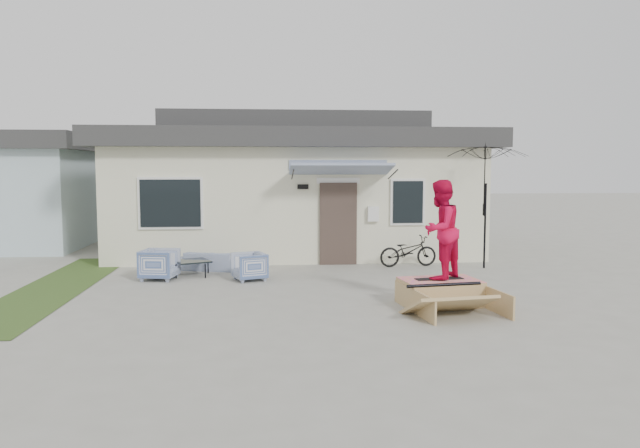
{
  "coord_description": "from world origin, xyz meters",
  "views": [
    {
      "loc": [
        -0.81,
        -10.9,
        2.5
      ],
      "look_at": [
        0.3,
        1.8,
        1.3
      ],
      "focal_mm": 34.14,
      "sensor_mm": 36.0,
      "label": 1
    }
  ],
  "objects": [
    {
      "name": "patio_umbrella",
      "position": [
        4.54,
        3.59,
        1.75
      ],
      "size": [
        2.52,
        2.44,
        2.2
      ],
      "color": "black",
      "rests_on": "ground"
    },
    {
      "name": "armchair_right",
      "position": [
        -1.21,
        2.44,
        0.34
      ],
      "size": [
        0.81,
        0.84,
        0.68
      ],
      "primitive_type": "imported",
      "rotation": [
        0.0,
        0.0,
        -1.22
      ],
      "color": "#3B548E",
      "rests_on": "ground"
    },
    {
      "name": "skateboard",
      "position": [
        2.3,
        -0.21,
        0.48
      ],
      "size": [
        0.9,
        0.33,
        0.05
      ],
      "primitive_type": "cube",
      "rotation": [
        0.0,
        0.0,
        0.13
      ],
      "color": "black",
      "rests_on": "skate_ramp"
    },
    {
      "name": "loveseat",
      "position": [
        -2.19,
        3.92,
        0.3
      ],
      "size": [
        1.58,
        0.84,
        0.59
      ],
      "primitive_type": "imported",
      "rotation": [
        0.0,
        0.0,
        2.87
      ],
      "color": "#3B548E",
      "rests_on": "ground"
    },
    {
      "name": "coffee_table",
      "position": [
        -2.53,
        3.14,
        0.18
      ],
      "size": [
        0.96,
        0.96,
        0.36
      ],
      "primitive_type": "cube",
      "rotation": [
        0.0,
        0.0,
        0.42
      ],
      "color": "black",
      "rests_on": "ground"
    },
    {
      "name": "skate_ramp",
      "position": [
        2.31,
        -0.26,
        0.23
      ],
      "size": [
        1.61,
        2.0,
        0.46
      ],
      "primitive_type": null,
      "rotation": [
        0.0,
        0.0,
        0.14
      ],
      "color": "tan",
      "rests_on": "ground"
    },
    {
      "name": "armchair_left",
      "position": [
        -3.19,
        2.7,
        0.38
      ],
      "size": [
        0.81,
        0.85,
        0.76
      ],
      "primitive_type": "imported",
      "rotation": [
        0.0,
        0.0,
        1.39
      ],
      "color": "#3B548E",
      "rests_on": "ground"
    },
    {
      "name": "grass_strip",
      "position": [
        -5.2,
        2.0,
        0.0
      ],
      "size": [
        1.4,
        8.0,
        0.01
      ],
      "primitive_type": "cube",
      "color": "#2F491C",
      "rests_on": "ground"
    },
    {
      "name": "house",
      "position": [
        0.0,
        7.99,
        1.94
      ],
      "size": [
        10.8,
        8.49,
        4.1
      ],
      "color": "beige",
      "rests_on": "ground"
    },
    {
      "name": "bicycle",
      "position": [
        2.72,
        3.99,
        0.47
      ],
      "size": [
        1.53,
        0.7,
        0.95
      ],
      "primitive_type": "imported",
      "rotation": [
        0.0,
        0.0,
        1.7
      ],
      "color": "black",
      "rests_on": "ground"
    },
    {
      "name": "ground",
      "position": [
        0.0,
        0.0,
        0.0
      ],
      "size": [
        90.0,
        90.0,
        0.0
      ],
      "primitive_type": "plane",
      "color": "gray",
      "rests_on": "ground"
    },
    {
      "name": "skater",
      "position": [
        2.3,
        -0.21,
        1.41
      ],
      "size": [
        1.1,
        1.1,
        1.8
      ],
      "primitive_type": "imported",
      "rotation": [
        0.0,
        0.0,
        3.92
      ],
      "color": "red",
      "rests_on": "skateboard"
    }
  ]
}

